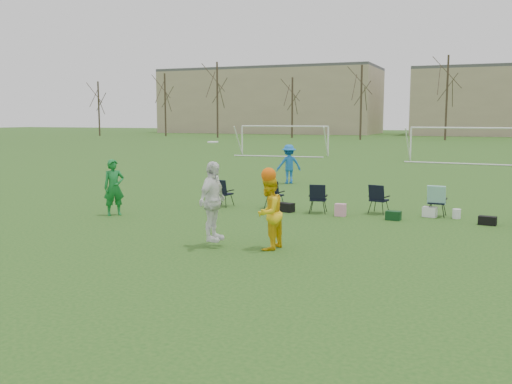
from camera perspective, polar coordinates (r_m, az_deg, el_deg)
The scene contains 9 objects.
ground at distance 12.24m, azimuth -6.25°, elevation -7.49°, with size 260.00×260.00×0.00m, color #214F18.
fielder_green_near at distance 18.89m, azimuth -14.02°, elevation 0.45°, with size 0.66×0.43×1.82m, color #14722C.
fielder_blue at distance 27.19m, azimuth 3.30°, elevation 2.80°, with size 1.20×0.69×1.86m, color blue.
center_contest at distance 13.71m, azimuth -1.59°, elevation -1.44°, with size 1.99×1.31×2.58m.
sideline_setup at distance 18.84m, azimuth 12.03°, elevation -0.73°, with size 10.59×1.65×1.70m.
goal_left at distance 47.07m, azimuth 2.84°, elevation 6.01°, with size 7.39×0.76×2.46m.
goal_mid at distance 42.42m, azimuth 20.10°, elevation 5.40°, with size 7.40×0.63×2.46m.
tree_line at distance 80.42m, azimuth 18.61°, elevation 8.51°, with size 110.28×3.28×11.40m.
building_row at distance 106.41m, azimuth 23.10°, elevation 8.45°, with size 126.00×16.00×13.00m.
Camera 1 is at (5.68, -10.37, 3.16)m, focal length 40.00 mm.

